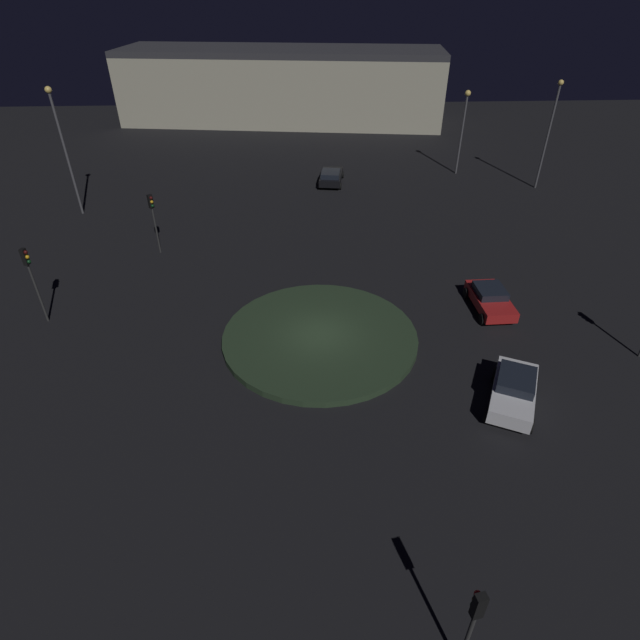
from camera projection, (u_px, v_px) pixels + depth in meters
ground_plane at (320, 339)px, 26.91m from camera, size 117.44×117.44×0.00m
roundabout_island at (320, 337)px, 26.81m from camera, size 10.29×10.29×0.35m
car_black at (331, 176)px, 46.30m from camera, size 4.55×2.63×1.32m
car_red at (490, 299)px, 28.97m from camera, size 3.92×2.10×1.29m
car_white at (514, 390)px, 22.49m from camera, size 4.37×3.34×1.48m
traffic_light_south at (30, 271)px, 26.56m from camera, size 0.33×0.38×4.46m
traffic_light_east at (474, 617)px, 12.78m from camera, size 0.38×0.34×3.75m
traffic_light_southwest at (153, 212)px, 33.59m from camera, size 0.39×0.39×4.17m
streetlamp_southwest at (62, 139)px, 37.68m from camera, size 0.48×0.48×9.50m
streetlamp_northwest at (464, 120)px, 46.32m from camera, size 0.53×0.53×7.48m
streetlamp_northwest_near at (550, 126)px, 42.81m from camera, size 0.44×0.44×8.97m
store_building at (282, 86)px, 63.89m from camera, size 15.82×40.56×8.53m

